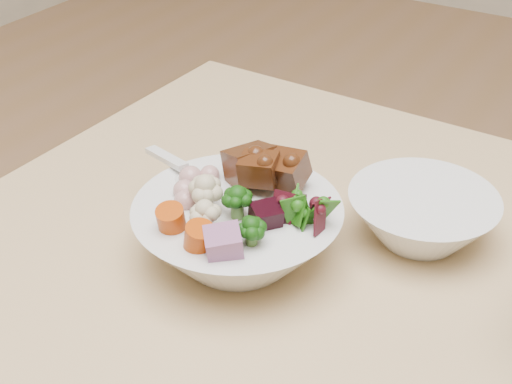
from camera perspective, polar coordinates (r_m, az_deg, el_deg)
food_bowl at (r=0.70m, az=-1.30°, el=-2.92°), size 0.21×0.21×0.11m
soup_spoon at (r=0.74m, az=-5.73°, el=1.33°), size 0.11×0.06×0.02m
side_bowl at (r=0.76m, az=13.09°, el=-1.95°), size 0.15×0.15×0.05m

